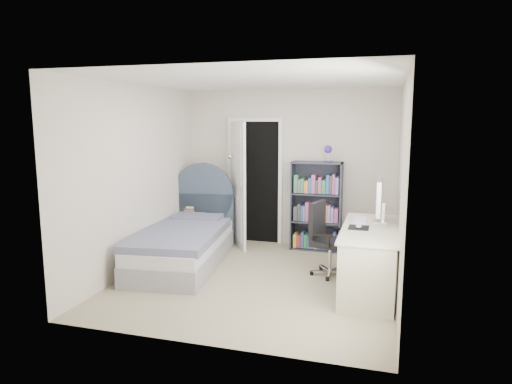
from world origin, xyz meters
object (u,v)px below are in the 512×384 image
(floor_lamp, at_px, (229,207))
(bed, at_px, (185,242))
(nightstand, at_px, (194,218))
(desk, at_px, (369,256))
(bookcase, at_px, (317,209))
(office_chair, at_px, (325,235))

(floor_lamp, bearing_deg, bed, -101.71)
(nightstand, height_order, desk, desk)
(bookcase, relative_size, office_chair, 1.70)
(bookcase, height_order, desk, bookcase)
(floor_lamp, relative_size, bookcase, 0.90)
(nightstand, xyz_separation_m, bookcase, (2.00, 0.20, 0.23))
(nightstand, bearing_deg, office_chair, -22.34)
(nightstand, xyz_separation_m, office_chair, (2.28, -0.94, 0.11))
(floor_lamp, bearing_deg, office_chair, -32.30)
(bookcase, xyz_separation_m, desk, (0.87, -1.59, -0.22))
(nightstand, bearing_deg, bookcase, 5.61)
(bookcase, bearing_deg, nightstand, -174.39)
(office_chair, bearing_deg, floor_lamp, 147.70)
(bookcase, xyz_separation_m, office_chair, (0.28, -1.13, -0.11))
(bed, distance_m, office_chair, 1.99)
(office_chair, bearing_deg, bed, -177.38)
(nightstand, distance_m, desk, 3.19)
(nightstand, relative_size, desk, 0.40)
(bed, distance_m, floor_lamp, 1.25)
(floor_lamp, bearing_deg, nightstand, -163.89)
(floor_lamp, relative_size, desk, 0.93)
(bed, xyz_separation_m, nightstand, (-0.30, 1.03, 0.11))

